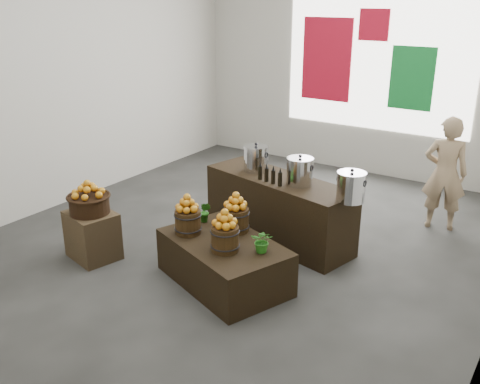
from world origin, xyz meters
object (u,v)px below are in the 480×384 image
Objects in this scene: wicker_basket at (89,205)px; stock_pot_center at (300,172)px; counter at (279,209)px; stock_pot_right at (351,188)px; display_table at (224,262)px; shopper at (445,174)px; crate at (93,235)px; stock_pot_left at (256,159)px.

stock_pot_center reaches higher than wicker_basket.
counter is 1.20m from stock_pot_right.
stock_pot_right is (0.97, 1.04, 0.74)m from display_table.
shopper is (1.31, 1.60, -0.22)m from stock_pot_center.
stock_pot_center is at bearing 98.36° from display_table.
crate reaches higher than display_table.
display_table is 3.26m from shopper.
stock_pot_left is 1.00× the size of stock_pot_center.
shopper reaches higher than display_table.
stock_pot_center is 1.00× the size of stock_pot_right.
crate is at bearing -140.01° from stock_pot_center.
wicker_basket is (0.00, 0.00, 0.39)m from crate.
display_table is 4.56× the size of stock_pot_left.
display_table is 0.93× the size of shopper.
shopper is at bearing 56.16° from counter.
display_table is at bearing -102.00° from stock_pot_center.
crate is 1.25× the size of wicker_basket.
display_table is at bearing 13.11° from crate.
stock_pot_left is at bearing 128.84° from display_table.
stock_pot_center is at bearing -12.98° from stock_pot_left.
crate is 2.30m from counter.
stock_pot_left and stock_pot_right have the same top height.
wicker_basket is 1.47× the size of stock_pot_left.
display_table is at bearing -133.00° from stock_pot_right.
display_table is at bearing 46.20° from shopper.
stock_pot_right is at bearing 56.76° from shopper.
stock_pot_center reaches higher than counter.
counter is (1.58, 1.66, -0.26)m from wicker_basket.
stock_pot_left is 1.47m from stock_pot_right.
stock_pot_right is at bearing 0.00° from counter.
display_table is 1.44m from stock_pot_center.
wicker_basket is at bearing 0.00° from crate.
crate is at bearing -120.61° from counter.
stock_pot_left is at bearing 56.10° from wicker_basket.
wicker_basket reaches higher than crate.
wicker_basket is at bearing -123.90° from stock_pot_left.
display_table is 4.56× the size of stock_pot_right.
stock_pot_left is (1.18, 1.76, 0.70)m from crate.
counter is 6.47× the size of stock_pot_center.
display_table is at bearing -71.51° from stock_pot_left.
counter is 6.47× the size of stock_pot_right.
crate is 1.69m from display_table.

